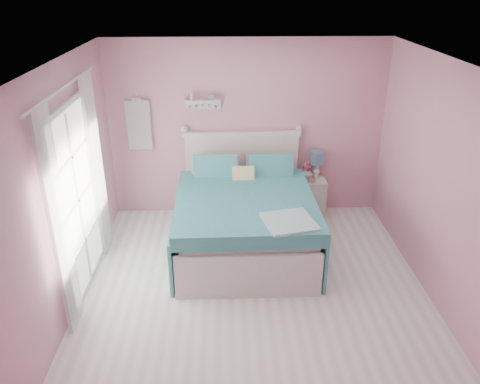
{
  "coord_description": "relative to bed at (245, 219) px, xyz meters",
  "views": [
    {
      "loc": [
        -0.31,
        -4.32,
        3.37
      ],
      "look_at": [
        -0.13,
        1.2,
        0.79
      ],
      "focal_mm": 35.0,
      "sensor_mm": 36.0,
      "label": 1
    }
  ],
  "objects": [
    {
      "name": "hanging_dress",
      "position": [
        -1.48,
        1.04,
        0.98
      ],
      "size": [
        0.34,
        0.03,
        0.72
      ],
      "primitive_type": "cube",
      "color": "white",
      "rests_on": "room_shell"
    },
    {
      "name": "roses",
      "position": [
        0.97,
        0.94,
        0.37
      ],
      "size": [
        0.14,
        0.11,
        0.12
      ],
      "color": "#CB4570",
      "rests_on": "vase"
    },
    {
      "name": "curtain_near",
      "position": [
        -1.84,
        -1.48,
        0.76
      ],
      "size": [
        0.04,
        0.4,
        2.32
      ],
      "primitive_type": "cube",
      "color": "white",
      "rests_on": "floor"
    },
    {
      "name": "curtain_far",
      "position": [
        -1.84,
        0.01,
        0.76
      ],
      "size": [
        0.04,
        0.4,
        2.32
      ],
      "primitive_type": "cube",
      "color": "white",
      "rests_on": "floor"
    },
    {
      "name": "teacup",
      "position": [
        1.01,
        0.79,
        0.21
      ],
      "size": [
        0.13,
        0.13,
        0.08
      ],
      "primitive_type": "imported",
      "rotation": [
        0.0,
        0.0,
        0.35
      ],
      "color": "#BE7F8D",
      "rests_on": "nightstand"
    },
    {
      "name": "french_door",
      "position": [
        -1.9,
        -0.74,
        0.65
      ],
      "size": [
        0.04,
        1.32,
        2.16
      ],
      "color": "silver",
      "rests_on": "floor"
    },
    {
      "name": "vase",
      "position": [
        0.97,
        0.94,
        0.25
      ],
      "size": [
        0.19,
        0.19,
        0.16
      ],
      "primitive_type": "imported",
      "rotation": [
        0.0,
        0.0,
        -0.28
      ],
      "color": "silver",
      "rests_on": "nightstand"
    },
    {
      "name": "wall_shelf",
      "position": [
        -0.55,
        1.05,
        1.31
      ],
      "size": [
        0.5,
        0.15,
        0.25
      ],
      "color": "silver",
      "rests_on": "room_shell"
    },
    {
      "name": "nightstand",
      "position": [
        1.04,
        0.89,
        -0.13
      ],
      "size": [
        0.41,
        0.41,
        0.59
      ],
      "color": "beige",
      "rests_on": "floor"
    },
    {
      "name": "table_lamp",
      "position": [
        1.11,
        0.96,
        0.46
      ],
      "size": [
        0.21,
        0.21,
        0.42
      ],
      "color": "white",
      "rests_on": "nightstand"
    },
    {
      "name": "bed",
      "position": [
        0.0,
        0.0,
        0.0
      ],
      "size": [
        1.78,
        2.24,
        1.29
      ],
      "rotation": [
        0.0,
        0.0,
        0.02
      ],
      "color": "silver",
      "rests_on": "floor"
    },
    {
      "name": "room_shell",
      "position": [
        0.07,
        -1.14,
        1.16
      ],
      "size": [
        4.5,
        4.5,
        4.5
      ],
      "color": "pink",
      "rests_on": "floor"
    },
    {
      "name": "floor",
      "position": [
        0.07,
        -1.14,
        -0.42
      ],
      "size": [
        4.5,
        4.5,
        0.0
      ],
      "primitive_type": "plane",
      "color": "silver",
      "rests_on": "ground"
    }
  ]
}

